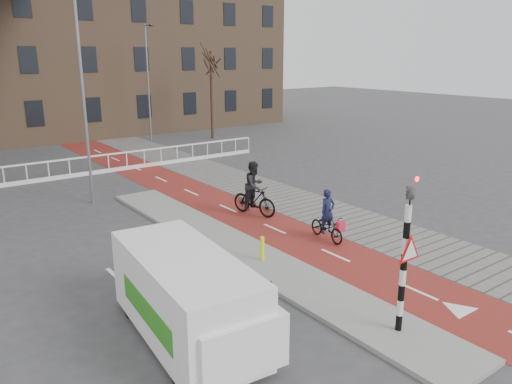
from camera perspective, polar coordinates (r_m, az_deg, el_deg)
ground at (r=13.43m, az=10.66°, el=-11.30°), size 120.00×120.00×0.00m
bike_lane at (r=21.66m, az=-6.14°, el=-0.61°), size 2.50×60.00×0.01m
sidewalk at (r=23.14m, az=-0.16°, el=0.54°), size 3.00×60.00×0.01m
curb_island at (r=15.73m, az=-1.87°, el=-6.65°), size 1.80×16.00×0.12m
traffic_signal at (r=11.03m, az=16.74°, el=-6.49°), size 0.80×0.80×3.68m
bollard at (r=14.73m, az=0.72°, el=-6.47°), size 0.12×0.12×0.72m
cyclist_near at (r=16.71m, az=8.14°, el=-3.54°), size 0.74×1.67×1.72m
cyclist_far at (r=18.97m, az=-0.21°, el=-0.12°), size 1.09×2.05×2.10m
van at (r=10.99m, az=-8.09°, el=-11.63°), size 2.20×4.62×1.92m
railing at (r=25.94m, az=-26.83°, el=1.17°), size 28.00×0.10×0.99m
tree_right at (r=36.48m, az=-5.07°, el=10.90°), size 0.22×0.22×6.14m
streetlight_near at (r=21.06m, az=-19.14°, el=10.43°), size 0.12×0.12×8.85m
streetlight_right at (r=35.82m, az=-12.21°, el=11.94°), size 0.12×0.12×7.90m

